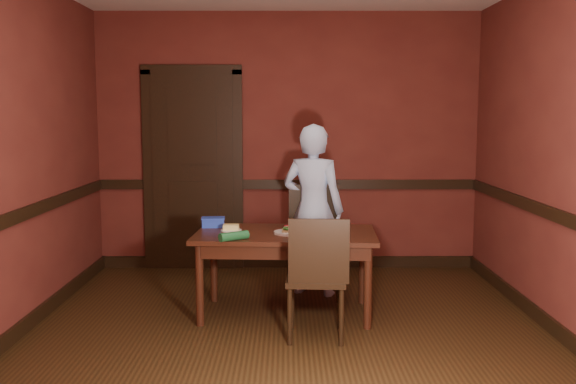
{
  "coord_description": "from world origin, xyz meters",
  "views": [
    {
      "loc": [
        -0.01,
        -4.53,
        1.65
      ],
      "look_at": [
        0.0,
        0.35,
        1.05
      ],
      "focal_mm": 40.0,
      "sensor_mm": 36.0,
      "label": 1
    }
  ],
  "objects_px": {
    "chair_near": "(316,276)",
    "sandwich_plate": "(290,231)",
    "dining_table": "(286,273)",
    "sauce_jar": "(325,229)",
    "person": "(313,210)",
    "chair_far": "(313,242)",
    "cheese_saucer": "(231,228)",
    "food_tub": "(213,222)"
  },
  "relations": [
    {
      "from": "person",
      "to": "dining_table",
      "type": "bearing_deg",
      "value": 87.31
    },
    {
      "from": "chair_far",
      "to": "sauce_jar",
      "type": "distance_m",
      "value": 0.65
    },
    {
      "from": "chair_near",
      "to": "food_tub",
      "type": "bearing_deg",
      "value": -40.36
    },
    {
      "from": "chair_near",
      "to": "sandwich_plate",
      "type": "xyz_separation_m",
      "value": [
        -0.19,
        0.49,
        0.24
      ]
    },
    {
      "from": "sandwich_plate",
      "to": "food_tub",
      "type": "xyz_separation_m",
      "value": [
        -0.65,
        0.3,
        0.02
      ]
    },
    {
      "from": "dining_table",
      "to": "chair_far",
      "type": "distance_m",
      "value": 0.59
    },
    {
      "from": "cheese_saucer",
      "to": "food_tub",
      "type": "distance_m",
      "value": 0.25
    },
    {
      "from": "dining_table",
      "to": "sandwich_plate",
      "type": "distance_m",
      "value": 0.37
    },
    {
      "from": "chair_near",
      "to": "person",
      "type": "relative_size",
      "value": 0.59
    },
    {
      "from": "sauce_jar",
      "to": "cheese_saucer",
      "type": "height_order",
      "value": "sauce_jar"
    },
    {
      "from": "chair_far",
      "to": "sauce_jar",
      "type": "bearing_deg",
      "value": -87.88
    },
    {
      "from": "dining_table",
      "to": "person",
      "type": "bearing_deg",
      "value": 70.9
    },
    {
      "from": "chair_near",
      "to": "sauce_jar",
      "type": "bearing_deg",
      "value": -97.97
    },
    {
      "from": "chair_near",
      "to": "person",
      "type": "distance_m",
      "value": 1.2
    },
    {
      "from": "chair_far",
      "to": "food_tub",
      "type": "xyz_separation_m",
      "value": [
        -0.86,
        -0.26,
        0.23
      ]
    },
    {
      "from": "person",
      "to": "cheese_saucer",
      "type": "relative_size",
      "value": 9.06
    },
    {
      "from": "chair_far",
      "to": "cheese_saucer",
      "type": "distance_m",
      "value": 0.85
    },
    {
      "from": "sandwich_plate",
      "to": "food_tub",
      "type": "height_order",
      "value": "food_tub"
    },
    {
      "from": "food_tub",
      "to": "chair_far",
      "type": "bearing_deg",
      "value": 11.99
    },
    {
      "from": "chair_far",
      "to": "sauce_jar",
      "type": "relative_size",
      "value": 12.44
    },
    {
      "from": "dining_table",
      "to": "chair_near",
      "type": "height_order",
      "value": "chair_near"
    },
    {
      "from": "sandwich_plate",
      "to": "cheese_saucer",
      "type": "relative_size",
      "value": 1.5
    },
    {
      "from": "food_tub",
      "to": "sandwich_plate",
      "type": "bearing_deg",
      "value": -29.88
    },
    {
      "from": "person",
      "to": "sauce_jar",
      "type": "height_order",
      "value": "person"
    },
    {
      "from": "dining_table",
      "to": "sauce_jar",
      "type": "relative_size",
      "value": 18.19
    },
    {
      "from": "dining_table",
      "to": "sauce_jar",
      "type": "height_order",
      "value": "sauce_jar"
    },
    {
      "from": "chair_far",
      "to": "chair_near",
      "type": "relative_size",
      "value": 1.09
    },
    {
      "from": "person",
      "to": "food_tub",
      "type": "height_order",
      "value": "person"
    },
    {
      "from": "chair_far",
      "to": "sandwich_plate",
      "type": "xyz_separation_m",
      "value": [
        -0.21,
        -0.57,
        0.2
      ]
    },
    {
      "from": "sauce_jar",
      "to": "dining_table",
      "type": "bearing_deg",
      "value": 163.15
    },
    {
      "from": "chair_near",
      "to": "sauce_jar",
      "type": "height_order",
      "value": "chair_near"
    },
    {
      "from": "sauce_jar",
      "to": "cheese_saucer",
      "type": "bearing_deg",
      "value": 168.19
    },
    {
      "from": "chair_far",
      "to": "cheese_saucer",
      "type": "xyz_separation_m",
      "value": [
        -0.69,
        -0.45,
        0.21
      ]
    },
    {
      "from": "food_tub",
      "to": "person",
      "type": "bearing_deg",
      "value": 17.74
    },
    {
      "from": "person",
      "to": "sandwich_plate",
      "type": "height_order",
      "value": "person"
    },
    {
      "from": "chair_far",
      "to": "person",
      "type": "relative_size",
      "value": 0.64
    },
    {
      "from": "chair_near",
      "to": "sandwich_plate",
      "type": "bearing_deg",
      "value": -65.82
    },
    {
      "from": "chair_far",
      "to": "sandwich_plate",
      "type": "distance_m",
      "value": 0.64
    },
    {
      "from": "sandwich_plate",
      "to": "cheese_saucer",
      "type": "xyz_separation_m",
      "value": [
        -0.48,
        0.12,
        0.0
      ]
    },
    {
      "from": "chair_far",
      "to": "cheese_saucer",
      "type": "height_order",
      "value": "chair_far"
    },
    {
      "from": "sauce_jar",
      "to": "food_tub",
      "type": "distance_m",
      "value": 0.99
    },
    {
      "from": "chair_far",
      "to": "chair_near",
      "type": "bearing_deg",
      "value": -95.4
    }
  ]
}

